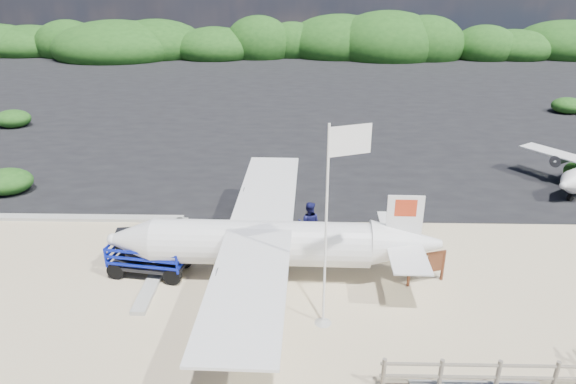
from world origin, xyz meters
name	(u,v)px	position (x,y,z in m)	size (l,w,h in m)	color
ground	(278,283)	(0.00, 0.00, 0.00)	(160.00, 160.00, 0.00)	beige
asphalt_apron	(292,98)	(0.00, 30.00, 0.00)	(90.00, 50.00, 0.04)	#B2B2B2
lagoon	(49,259)	(-9.00, 1.50, 0.00)	(9.00, 7.00, 0.40)	#B2B2B2
vegetation_band	(295,56)	(0.00, 55.00, 0.00)	(124.00, 8.00, 4.40)	#B2B2B2
baggage_cart	(152,272)	(-4.74, 0.63, 0.00)	(3.01, 1.72, 1.51)	#0B1AA6
flagpole	(323,323)	(1.52, -2.22, 0.00)	(1.31, 0.55, 6.55)	white
signboard	(425,283)	(5.27, 0.17, 0.00)	(1.53, 0.14, 1.26)	brown
crew_a	(257,226)	(-0.97, 2.78, 0.89)	(0.65, 0.43, 1.78)	#151751
crew_b	(309,223)	(1.14, 3.00, 0.93)	(0.90, 0.70, 1.86)	#151751
aircraft_large	(494,112)	(16.35, 25.30, 0.00)	(14.23, 14.23, 4.27)	#B2B2B2
aircraft_small	(224,101)	(-5.90, 28.70, 0.00)	(6.45, 6.45, 2.32)	#B2B2B2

